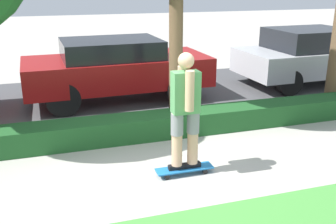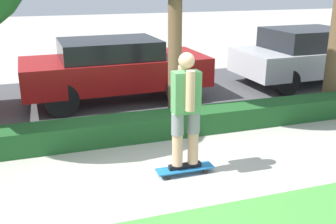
# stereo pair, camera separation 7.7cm
# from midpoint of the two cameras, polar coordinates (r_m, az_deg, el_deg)

# --- Properties ---
(ground_plane) EXTENTS (60.00, 60.00, 0.00)m
(ground_plane) POSITION_cam_midpoint_polar(r_m,az_deg,el_deg) (6.11, 1.01, -8.97)
(ground_plane) COLOR #ADA89E
(street_asphalt) EXTENTS (17.84, 5.00, 0.01)m
(street_asphalt) POSITION_cam_midpoint_polar(r_m,az_deg,el_deg) (9.89, -6.99, 1.87)
(street_asphalt) COLOR #474749
(street_asphalt) RESTS_ON ground_plane
(hedge_row) EXTENTS (17.84, 0.60, 0.43)m
(hedge_row) POSITION_cam_midpoint_polar(r_m,az_deg,el_deg) (7.42, -3.03, -2.03)
(hedge_row) COLOR #1E5123
(hedge_row) RESTS_ON ground_plane
(skateboard) EXTENTS (0.89, 0.24, 0.10)m
(skateboard) POSITION_cam_midpoint_polar(r_m,az_deg,el_deg) (6.08, 2.11, -8.26)
(skateboard) COLOR #1E6BAD
(skateboard) RESTS_ON ground_plane
(skater_person) EXTENTS (0.51, 0.46, 1.78)m
(skater_person) POSITION_cam_midpoint_polar(r_m,az_deg,el_deg) (5.71, 2.22, 0.45)
(skater_person) COLOR black
(skater_person) RESTS_ON skateboard
(parked_car_middle) EXTENTS (4.46, 2.05, 1.50)m
(parked_car_middle) POSITION_cam_midpoint_polar(r_m,az_deg,el_deg) (9.68, -8.02, 6.40)
(parked_car_middle) COLOR maroon
(parked_car_middle) RESTS_ON ground_plane
(parked_car_rear) EXTENTS (4.14, 2.10, 1.56)m
(parked_car_rear) POSITION_cam_midpoint_polar(r_m,az_deg,el_deg) (11.92, 19.38, 7.80)
(parked_car_rear) COLOR #B7B7BC
(parked_car_rear) RESTS_ON ground_plane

